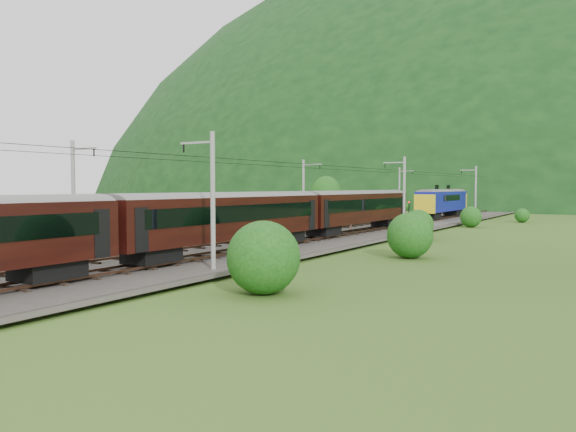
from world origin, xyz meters
The scene contains 15 objects.
ground centered at (0.00, 0.00, 0.00)m, with size 600.00×600.00×0.00m, color #2D4816.
railbed centered at (0.00, 10.00, 0.15)m, with size 14.00×220.00×0.30m, color #38332D.
track_left centered at (-2.40, 10.00, 0.37)m, with size 2.40×220.00×0.27m.
track_right centered at (2.40, 10.00, 0.37)m, with size 2.40×220.00×0.27m.
catenary_left centered at (-6.12, 32.00, 4.50)m, with size 2.54×192.28×8.00m.
catenary_right centered at (6.12, 32.00, 4.50)m, with size 2.54×192.28×8.00m.
overhead_wires centered at (0.00, 10.00, 7.10)m, with size 4.83×198.00×0.03m.
mountain_main centered at (0.00, 260.00, 0.00)m, with size 504.00×360.00×244.00m, color black.
mountain_ridge centered at (-120.00, 300.00, 0.00)m, with size 336.00×280.00×132.00m, color black.
train centered at (2.40, -4.83, 3.47)m, with size 2.93×138.83×5.09m.
hazard_post_near centered at (-0.08, 32.22, 1.04)m, with size 0.16×0.16×1.48m, color red.
hazard_post_far centered at (0.01, 49.59, 1.05)m, with size 0.16×0.16×1.50m, color red.
signal centered at (-3.66, 61.62, 1.73)m, with size 0.27×0.27×2.44m.
vegetation_left centered at (-13.86, 19.44, 2.44)m, with size 10.30×149.52×6.74m.
vegetation_right centered at (11.75, -0.82, 1.45)m, with size 7.02×103.72×3.19m.
Camera 1 is at (26.92, -25.41, 5.11)m, focal length 35.00 mm.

